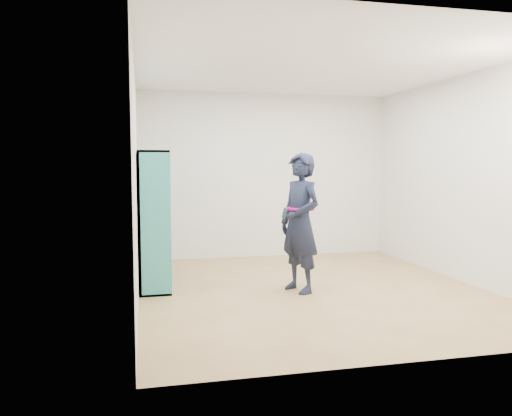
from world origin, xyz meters
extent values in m
plane|color=olive|center=(0.00, 0.00, 0.00)|extent=(4.50, 4.50, 0.00)
plane|color=white|center=(0.00, 0.00, 2.60)|extent=(4.50, 4.50, 0.00)
cube|color=silver|center=(-2.00, 0.00, 1.30)|extent=(0.02, 4.50, 2.60)
cube|color=silver|center=(2.00, 0.00, 1.30)|extent=(0.02, 4.50, 2.60)
cube|color=silver|center=(0.00, 2.25, 1.30)|extent=(4.00, 0.02, 2.60)
cube|color=silver|center=(0.00, -2.25, 1.30)|extent=(4.00, 0.02, 2.60)
cube|color=teal|center=(-1.81, 0.09, 0.82)|extent=(0.36, 0.03, 1.64)
cube|color=teal|center=(-1.81, 1.29, 0.82)|extent=(0.36, 0.03, 1.64)
cube|color=teal|center=(-1.81, 0.69, 0.01)|extent=(0.36, 1.23, 0.03)
cube|color=teal|center=(-1.81, 0.69, 1.63)|extent=(0.36, 1.23, 0.03)
cube|color=teal|center=(-1.98, 0.69, 0.82)|extent=(0.03, 1.23, 1.64)
cube|color=teal|center=(-1.81, 0.49, 0.82)|extent=(0.33, 0.03, 1.59)
cube|color=teal|center=(-1.81, 0.89, 0.82)|extent=(0.33, 0.03, 1.59)
cube|color=teal|center=(-1.81, 0.69, 0.42)|extent=(0.33, 1.18, 0.03)
cube|color=teal|center=(-1.81, 0.69, 0.82)|extent=(0.33, 1.18, 0.03)
cube|color=teal|center=(-1.81, 0.69, 1.22)|extent=(0.33, 1.18, 0.03)
cube|color=beige|center=(-1.79, 0.29, 0.08)|extent=(0.23, 0.14, 0.09)
cube|color=black|center=(-1.78, 0.24, 0.59)|extent=(0.18, 0.16, 0.31)
cube|color=maroon|center=(-1.78, 0.24, 0.97)|extent=(0.18, 0.16, 0.28)
cube|color=silver|center=(-1.79, 0.29, 1.27)|extent=(0.23, 0.14, 0.09)
cube|color=navy|center=(-1.78, 0.63, 0.16)|extent=(0.18, 0.16, 0.24)
cube|color=brown|center=(-1.78, 0.63, 0.57)|extent=(0.18, 0.16, 0.27)
cube|color=#BFB28C|center=(-1.79, 0.68, 0.86)|extent=(0.23, 0.14, 0.06)
cube|color=#26594C|center=(-1.78, 0.63, 1.35)|extent=(0.18, 0.16, 0.24)
cube|color=beige|center=(-1.78, 1.02, 0.17)|extent=(0.18, 0.16, 0.27)
cube|color=black|center=(-1.79, 1.08, 0.48)|extent=(0.23, 0.14, 0.09)
cube|color=maroon|center=(-1.78, 1.02, 0.96)|extent=(0.18, 0.16, 0.25)
cube|color=silver|center=(-1.78, 1.02, 1.35)|extent=(0.18, 0.16, 0.23)
imported|color=black|center=(-0.16, -0.05, 0.81)|extent=(0.58, 0.69, 1.62)
torus|color=#970B5D|center=(-0.16, -0.05, 0.97)|extent=(0.44, 0.44, 0.04)
cube|color=silver|center=(-0.34, -0.02, 0.92)|extent=(0.05, 0.11, 0.15)
cube|color=black|center=(-0.34, -0.02, 0.92)|extent=(0.05, 0.10, 0.14)
camera|label=1|loc=(-1.93, -5.53, 1.48)|focal=35.00mm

